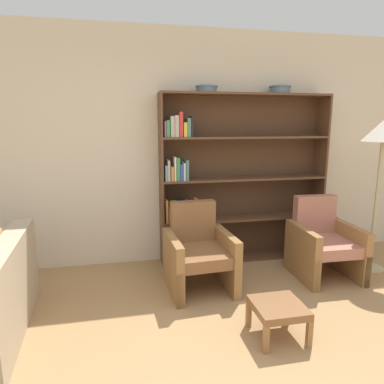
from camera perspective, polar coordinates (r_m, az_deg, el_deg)
The scene contains 8 objects.
wall_back at distance 4.18m, azimuth 0.48°, elevation 7.25°, with size 12.00×0.06×2.75m.
bookshelf at distance 4.17m, azimuth 6.52°, elevation 1.89°, with size 2.04×0.30×2.02m.
bowl_sage at distance 4.02m, azimuth 2.46°, elevation 16.87°, with size 0.25×0.25×0.08m.
bowl_slate at distance 4.32m, azimuth 14.45°, elevation 16.27°, with size 0.26×0.26×0.09m.
armchair_leather at distance 3.57m, azimuth 1.09°, elevation -10.00°, with size 0.68×0.72×0.86m.
armchair_cushioned at distance 4.11m, azimuth 21.00°, elevation -7.88°, with size 0.66×0.70×0.86m.
floor_lamp at distance 4.31m, azimuth 29.23°, elevation 7.79°, with size 0.45×0.45×1.72m.
footstool at distance 2.94m, azimuth 14.17°, elevation -18.47°, with size 0.39×0.39×0.28m.
Camera 1 is at (-0.88, -1.72, 1.68)m, focal length 32.00 mm.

